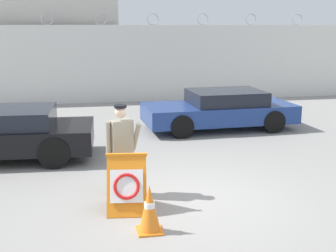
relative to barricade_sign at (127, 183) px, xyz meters
name	(u,v)px	position (x,y,z in m)	size (l,w,h in m)	color
ground_plane	(190,200)	(1.19, 0.24, -0.50)	(90.00, 90.00, 0.00)	gray
perimeter_wall	(128,64)	(1.19, 11.39, 1.05)	(36.00, 0.30, 3.54)	silver
building_block	(36,37)	(-2.70, 15.26, 2.02)	(7.20, 6.38, 5.05)	beige
barricade_sign	(127,183)	(0.00, 0.00, 0.00)	(0.77, 0.92, 1.01)	orange
security_guard	(121,146)	(-0.02, 0.78, 0.46)	(0.67, 0.36, 1.73)	black
traffic_cone_near	(150,209)	(0.26, -0.93, -0.12)	(0.40, 0.40, 0.77)	orange
parked_car_front_coupe	(1,134)	(-2.61, 3.62, 0.13)	(4.47, 2.18, 1.22)	black
parked_car_rear_sedan	(220,109)	(3.43, 5.83, 0.10)	(4.63, 2.18, 1.17)	black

